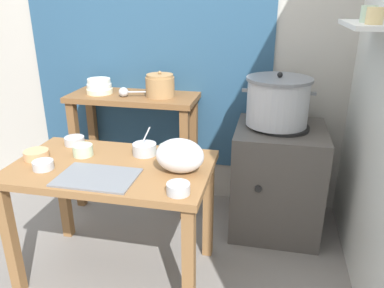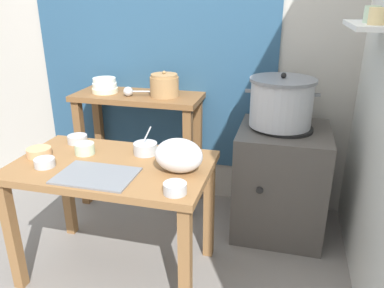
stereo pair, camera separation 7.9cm
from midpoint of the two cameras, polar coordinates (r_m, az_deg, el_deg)
name	(u,v)px [view 1 (the left image)]	position (r m, az deg, el deg)	size (l,w,h in m)	color
ground_plane	(125,270)	(2.52, -10.91, -18.15)	(9.00, 9.00, 0.00)	gray
wall_back	(179,36)	(2.97, -2.82, 15.90)	(4.40, 0.12, 2.60)	#B2ADA3
prep_table	(113,183)	(2.19, -12.84, -5.69)	(1.10, 0.66, 0.72)	olive
back_shelf_table	(134,123)	(2.94, -9.42, 3.13)	(0.96, 0.40, 0.90)	brown
stove_block	(277,179)	(2.74, 11.85, -5.14)	(0.60, 0.61, 0.78)	#4C4742
steamer_pot	(278,101)	(2.57, 11.90, 6.31)	(0.48, 0.43, 0.35)	#B7BABF
clay_pot	(160,86)	(2.79, -5.64, 8.73)	(0.21, 0.21, 0.19)	#A37A4C
bowl_stack_enamel	(99,86)	(2.97, -14.52, 8.38)	(0.19, 0.19, 0.11)	beige
ladle	(125,92)	(2.83, -10.87, 7.68)	(0.25, 0.09, 0.07)	#B7BABF
serving_tray	(97,177)	(2.01, -15.18, -4.86)	(0.40, 0.28, 0.01)	slate
plastic_bag	(180,156)	(1.98, -2.99, -1.77)	(0.26, 0.18, 0.18)	white
prep_bowl_0	(171,150)	(2.21, -4.24, -0.90)	(0.13, 0.13, 0.06)	#B7D1AD
prep_bowl_1	(83,150)	(2.30, -17.04, -0.85)	(0.11, 0.11, 0.06)	#B7D1AD
prep_bowl_2	(36,154)	(2.35, -23.26, -1.42)	(0.14, 0.14, 0.05)	tan
prep_bowl_3	(145,149)	(2.23, -8.16, -0.69)	(0.14, 0.14, 0.16)	#B7BABF
prep_bowl_4	(178,188)	(1.79, -3.35, -6.64)	(0.11, 0.11, 0.05)	#B7BABF
prep_bowl_5	(74,140)	(2.49, -18.14, 0.52)	(0.12, 0.12, 0.05)	#B7BABF
prep_bowl_6	(43,165)	(2.20, -22.45, -2.89)	(0.11, 0.11, 0.05)	#B7BABF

